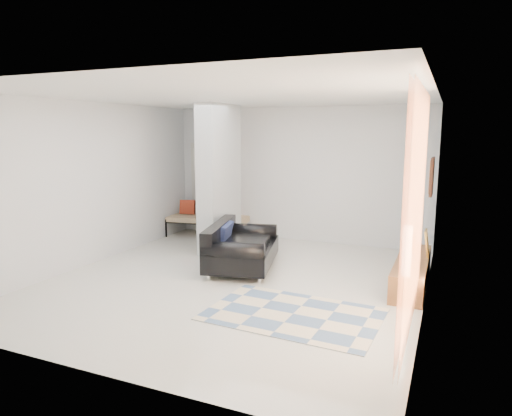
% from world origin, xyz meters
% --- Properties ---
extents(floor, '(6.00, 6.00, 0.00)m').
position_xyz_m(floor, '(0.00, 0.00, 0.00)').
color(floor, beige).
rests_on(floor, ground).
extents(ceiling, '(6.00, 6.00, 0.00)m').
position_xyz_m(ceiling, '(0.00, 0.00, 2.80)').
color(ceiling, white).
rests_on(ceiling, wall_back).
extents(wall_back, '(6.00, 0.00, 6.00)m').
position_xyz_m(wall_back, '(0.00, 3.00, 1.40)').
color(wall_back, silver).
rests_on(wall_back, ground).
extents(wall_front, '(6.00, 0.00, 6.00)m').
position_xyz_m(wall_front, '(0.00, -3.00, 1.40)').
color(wall_front, silver).
rests_on(wall_front, ground).
extents(wall_left, '(0.00, 6.00, 6.00)m').
position_xyz_m(wall_left, '(-2.75, 0.00, 1.40)').
color(wall_left, silver).
rests_on(wall_left, ground).
extents(wall_right, '(0.00, 6.00, 6.00)m').
position_xyz_m(wall_right, '(2.75, 0.00, 1.40)').
color(wall_right, silver).
rests_on(wall_right, ground).
extents(partition_column, '(0.35, 1.20, 2.80)m').
position_xyz_m(partition_column, '(-1.10, 1.60, 1.40)').
color(partition_column, '#A6ABAD').
rests_on(partition_column, floor).
extents(hallway_door, '(0.85, 0.06, 2.04)m').
position_xyz_m(hallway_door, '(-2.10, 2.96, 1.02)').
color(hallway_door, beige).
rests_on(hallway_door, floor).
extents(curtain, '(0.00, 2.55, 2.55)m').
position_xyz_m(curtain, '(2.67, -1.15, 1.45)').
color(curtain, '#FF8143').
rests_on(curtain, wall_right).
extents(wall_art, '(0.04, 0.45, 0.55)m').
position_xyz_m(wall_art, '(2.72, 0.90, 1.65)').
color(wall_art, '#3E1D11').
rests_on(wall_art, wall_right).
extents(media_console, '(0.45, 2.01, 0.80)m').
position_xyz_m(media_console, '(2.52, 0.90, 0.20)').
color(media_console, brown).
rests_on(media_console, floor).
extents(loveseat, '(1.37, 1.90, 0.76)m').
position_xyz_m(loveseat, '(-0.25, 0.67, 0.35)').
color(loveseat, silver).
rests_on(loveseat, floor).
extents(daybed, '(1.84, 1.00, 0.77)m').
position_xyz_m(daybed, '(-1.93, 2.60, 0.42)').
color(daybed, black).
rests_on(daybed, floor).
extents(area_rug, '(2.21, 1.54, 0.01)m').
position_xyz_m(area_rug, '(1.25, -0.90, 0.01)').
color(area_rug, beige).
rests_on(area_rug, floor).
extents(cylinder_lamp, '(0.12, 0.12, 0.67)m').
position_xyz_m(cylinder_lamp, '(2.50, 0.03, 0.74)').
color(cylinder_lamp, white).
rests_on(cylinder_lamp, media_console).
extents(bronze_figurine, '(0.14, 0.14, 0.26)m').
position_xyz_m(bronze_figurine, '(2.47, 1.44, 0.53)').
color(bronze_figurine, black).
rests_on(bronze_figurine, media_console).
extents(vase, '(0.22, 0.22, 0.21)m').
position_xyz_m(vase, '(2.47, 0.66, 0.51)').
color(vase, silver).
rests_on(vase, media_console).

